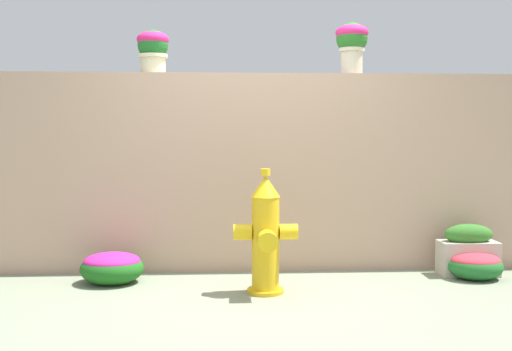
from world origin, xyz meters
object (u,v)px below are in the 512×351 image
(potted_plant_1, at_px, (153,48))
(planter_box, at_px, (468,251))
(potted_plant_2, at_px, (352,42))
(fire_hydrant, at_px, (266,236))
(flower_bush_left, at_px, (475,264))
(flower_bush_right, at_px, (112,266))

(potted_plant_1, height_order, planter_box, potted_plant_1)
(potted_plant_2, relative_size, fire_hydrant, 0.49)
(flower_bush_left, height_order, flower_bush_right, flower_bush_right)
(flower_bush_left, bearing_deg, potted_plant_2, 149.34)
(flower_bush_left, bearing_deg, flower_bush_right, 179.68)
(fire_hydrant, bearing_deg, potted_plant_1, 134.72)
(potted_plant_2, distance_m, planter_box, 2.09)
(flower_bush_left, bearing_deg, planter_box, 94.16)
(potted_plant_1, height_order, fire_hydrant, potted_plant_1)
(potted_plant_1, bearing_deg, potted_plant_2, -0.32)
(potted_plant_1, relative_size, flower_bush_right, 0.76)
(fire_hydrant, distance_m, planter_box, 1.86)
(potted_plant_1, xyz_separation_m, potted_plant_2, (1.77, -0.01, 0.07))
(planter_box, bearing_deg, flower_bush_left, -85.84)
(flower_bush_right, bearing_deg, potted_plant_2, 14.74)
(potted_plant_1, xyz_separation_m, fire_hydrant, (0.93, -0.94, -1.53))
(potted_plant_2, bearing_deg, planter_box, -24.75)
(fire_hydrant, xyz_separation_m, flower_bush_left, (1.78, 0.37, -0.32))
(flower_bush_right, height_order, planter_box, planter_box)
(flower_bush_left, relative_size, planter_box, 0.94)
(fire_hydrant, bearing_deg, flower_bush_right, 162.42)
(potted_plant_2, distance_m, flower_bush_left, 2.20)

